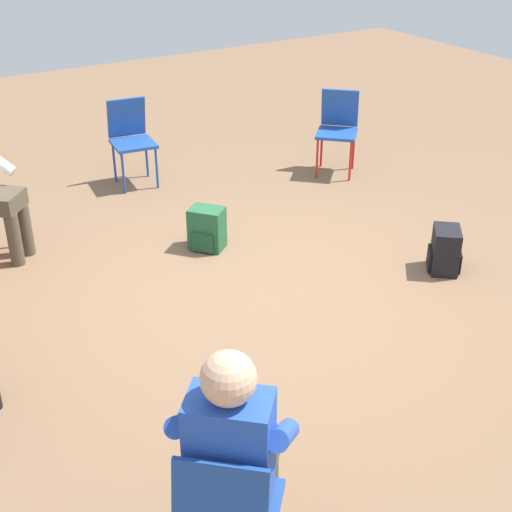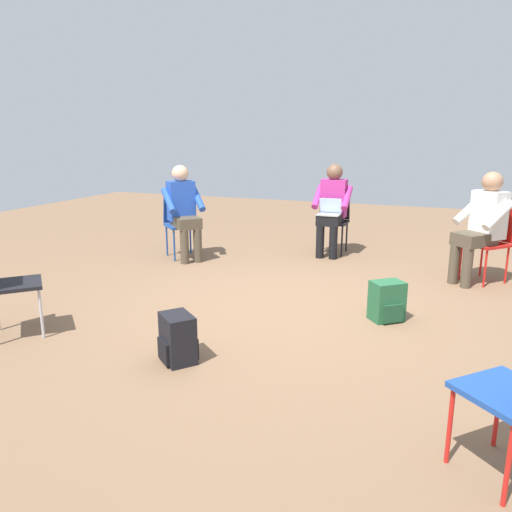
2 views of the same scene
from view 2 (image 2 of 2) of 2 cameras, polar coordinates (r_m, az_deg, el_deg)
The scene contains 10 objects.
ground_plane at distance 4.89m, azimuth 3.50°, elevation -5.77°, with size 15.23×15.23×0.00m, color brown.
chair_northwest at distance 4.54m, azimuth -26.80°, elevation -2.30°, with size 0.58×0.58×0.85m.
chair_east at distance 7.12m, azimuth 8.92°, elevation 4.40°, with size 0.44×0.41×0.85m.
chair_southeast at distance 6.20m, azimuth 25.24°, elevation 1.85°, with size 0.59×0.58×0.85m.
chair_northeast at distance 6.86m, azimuth -8.67°, elevation 4.06°, with size 0.58×0.59×0.85m.
person_with_laptop at distance 6.93m, azimuth 8.69°, elevation 5.80°, with size 0.53×0.49×1.24m.
person_in_white at distance 6.04m, azimuth 24.42°, elevation 3.56°, with size 0.63×0.63×1.24m.
person_in_blue at distance 6.67m, azimuth -8.29°, elevation 5.52°, with size 0.63×0.63×1.24m.
backpack_near_laptop_user at distance 4.64m, azimuth 14.71°, elevation -5.26°, with size 0.33×0.34×0.36m.
backpack_by_empty_chair at distance 3.76m, azimuth -8.92°, elevation -9.57°, with size 0.33×0.34×0.36m.
Camera 2 is at (-4.39, -1.40, 1.64)m, focal length 35.00 mm.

